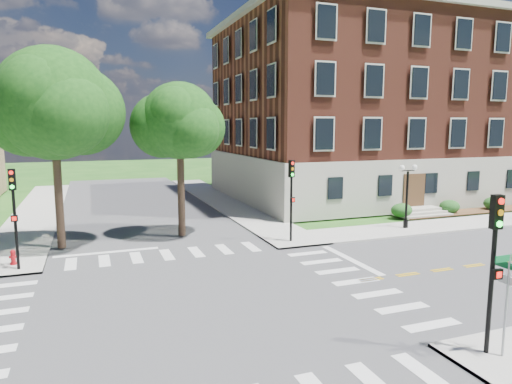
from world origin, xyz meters
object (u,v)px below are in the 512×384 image
object	(u,v)px
traffic_signal_ne	(291,190)
twin_lamp_west	(407,192)
street_sign_pole	(508,285)
traffic_signal_se	(494,254)
fire_hydrant	(13,258)
traffic_signal_nw	(14,206)

from	to	relation	value
traffic_signal_ne	twin_lamp_west	world-z (taller)	traffic_signal_ne
traffic_signal_ne	street_sign_pole	bearing A→B (deg)	-89.28
traffic_signal_se	street_sign_pole	xyz separation A→B (m)	(0.29, -0.31, -0.88)
traffic_signal_se	fire_hydrant	bearing A→B (deg)	134.68
traffic_signal_se	traffic_signal_nw	distance (m)	19.94
traffic_signal_ne	traffic_signal_nw	distance (m)	14.42
traffic_signal_se	street_sign_pole	size ratio (longest dim) A/B	1.55
street_sign_pole	fire_hydrant	xyz separation A→B (m)	(-14.94, 15.12, -1.84)
street_sign_pole	traffic_signal_nw	bearing A→B (deg)	135.81
traffic_signal_se	twin_lamp_west	size ratio (longest dim) A/B	1.13
street_sign_pole	fire_hydrant	bearing A→B (deg)	134.65
traffic_signal_ne	twin_lamp_west	xyz separation A→B (m)	(8.71, 0.61, -0.66)
twin_lamp_west	street_sign_pole	size ratio (longest dim) A/B	1.36
traffic_signal_nw	fire_hydrant	bearing A→B (deg)	110.09
traffic_signal_ne	twin_lamp_west	size ratio (longest dim) A/B	1.13
twin_lamp_west	fire_hydrant	distance (m)	23.56
fire_hydrant	street_sign_pole	bearing A→B (deg)	-45.35
traffic_signal_ne	street_sign_pole	distance (m)	14.66
traffic_signal_se	street_sign_pole	world-z (taller)	traffic_signal_se
traffic_signal_ne	traffic_signal_se	bearing A→B (deg)	-90.41
twin_lamp_west	fire_hydrant	size ratio (longest dim) A/B	5.64
traffic_signal_nw	street_sign_pole	world-z (taller)	traffic_signal_nw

